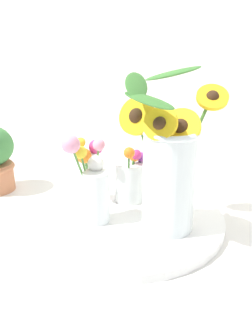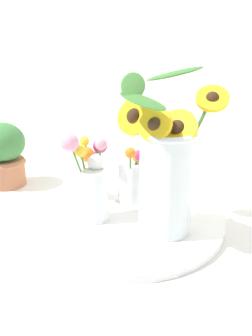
{
  "view_description": "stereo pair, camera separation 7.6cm",
  "coord_description": "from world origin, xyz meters",
  "px_view_note": "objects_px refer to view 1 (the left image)",
  "views": [
    {
      "loc": [
        0.33,
        -0.58,
        0.4
      ],
      "look_at": [
        0.01,
        0.05,
        0.14
      ],
      "focal_mm": 35.0,
      "sensor_mm": 36.0,
      "label": 1
    },
    {
      "loc": [
        0.4,
        -0.54,
        0.4
      ],
      "look_at": [
        0.01,
        0.05,
        0.14
      ],
      "focal_mm": 35.0,
      "sensor_mm": 36.0,
      "label": 2
    }
  ],
  "objects_px": {
    "serving_tray": "(126,217)",
    "vase_small_back": "(130,179)",
    "vase_small_center": "(93,186)",
    "vase_bulb_right": "(92,172)",
    "mason_jar_sunflowers": "(168,169)"
  },
  "relations": [
    {
      "from": "serving_tray",
      "to": "vase_small_back",
      "type": "xyz_separation_m",
      "value": [
        -0.02,
        0.07,
        0.07
      ]
    },
    {
      "from": "vase_small_center",
      "to": "vase_small_back",
      "type": "relative_size",
      "value": 1.3
    },
    {
      "from": "serving_tray",
      "to": "vase_small_center",
      "type": "bearing_deg",
      "value": -127.43
    },
    {
      "from": "vase_small_center",
      "to": "vase_bulb_right",
      "type": "distance_m",
      "value": 0.11
    },
    {
      "from": "mason_jar_sunflowers",
      "to": "vase_small_center",
      "type": "relative_size",
      "value": 1.68
    },
    {
      "from": "mason_jar_sunflowers",
      "to": "serving_tray",
      "type": "bearing_deg",
      "value": 172.3
    },
    {
      "from": "serving_tray",
      "to": "vase_small_back",
      "type": "height_order",
      "value": "vase_small_back"
    },
    {
      "from": "serving_tray",
      "to": "vase_small_back",
      "type": "bearing_deg",
      "value": 109.5
    },
    {
      "from": "vase_small_back",
      "to": "vase_small_center",
      "type": "bearing_deg",
      "value": -100.91
    },
    {
      "from": "serving_tray",
      "to": "vase_bulb_right",
      "type": "distance_m",
      "value": 0.15
    },
    {
      "from": "vase_small_center",
      "to": "vase_bulb_right",
      "type": "relative_size",
      "value": 1.17
    },
    {
      "from": "mason_jar_sunflowers",
      "to": "vase_bulb_right",
      "type": "height_order",
      "value": "mason_jar_sunflowers"
    },
    {
      "from": "mason_jar_sunflowers",
      "to": "vase_small_center",
      "type": "height_order",
      "value": "mason_jar_sunflowers"
    },
    {
      "from": "vase_small_center",
      "to": "vase_bulb_right",
      "type": "height_order",
      "value": "vase_small_center"
    },
    {
      "from": "mason_jar_sunflowers",
      "to": "vase_small_back",
      "type": "relative_size",
      "value": 2.19
    }
  ]
}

